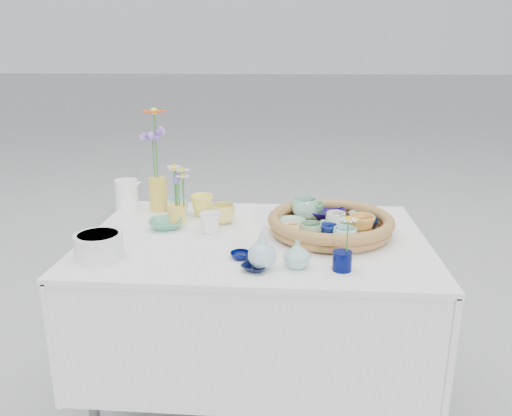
# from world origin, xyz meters

# --- Properties ---
(ground) EXTENTS (80.00, 80.00, 0.00)m
(ground) POSITION_xyz_m (0.00, 0.00, 0.00)
(ground) COLOR #979797
(display_table) EXTENTS (1.26, 0.86, 0.77)m
(display_table) POSITION_xyz_m (0.00, 0.00, 0.00)
(display_table) COLOR white
(display_table) RESTS_ON ground
(wicker_tray) EXTENTS (0.47, 0.47, 0.08)m
(wicker_tray) POSITION_xyz_m (0.28, 0.05, 0.80)
(wicker_tray) COLOR brown
(wicker_tray) RESTS_ON display_table
(tray_ceramic_0) EXTENTS (0.15, 0.15, 0.04)m
(tray_ceramic_0) POSITION_xyz_m (0.28, 0.19, 0.80)
(tray_ceramic_0) COLOR #0D0453
(tray_ceramic_0) RESTS_ON wicker_tray
(tray_ceramic_1) EXTENTS (0.14, 0.14, 0.04)m
(tray_ceramic_1) POSITION_xyz_m (0.41, 0.08, 0.80)
(tray_ceramic_1) COLOR black
(tray_ceramic_1) RESTS_ON wicker_tray
(tray_ceramic_2) EXTENTS (0.10, 0.10, 0.09)m
(tray_ceramic_2) POSITION_xyz_m (0.38, -0.04, 0.83)
(tray_ceramic_2) COLOR gold
(tray_ceramic_2) RESTS_ON wicker_tray
(tray_ceramic_3) EXTENTS (0.12, 0.12, 0.03)m
(tray_ceramic_3) POSITION_xyz_m (0.29, 0.03, 0.80)
(tray_ceramic_3) COLOR #4F9C69
(tray_ceramic_3) RESTS_ON wicker_tray
(tray_ceramic_4) EXTENTS (0.11, 0.11, 0.07)m
(tray_ceramic_4) POSITION_xyz_m (0.20, -0.08, 0.82)
(tray_ceramic_4) COLOR gray
(tray_ceramic_4) RESTS_ON wicker_tray
(tray_ceramic_5) EXTENTS (0.12, 0.12, 0.02)m
(tray_ceramic_5) POSITION_xyz_m (0.14, 0.09, 0.80)
(tray_ceramic_5) COLOR #A3C9B7
(tray_ceramic_5) RESTS_ON wicker_tray
(tray_ceramic_6) EXTENTS (0.13, 0.13, 0.08)m
(tray_ceramic_6) POSITION_xyz_m (0.18, 0.17, 0.82)
(tray_ceramic_6) COLOR #89C3AD
(tray_ceramic_6) RESTS_ON wicker_tray
(tray_ceramic_7) EXTENTS (0.09, 0.09, 0.06)m
(tray_ceramic_7) POSITION_xyz_m (0.30, 0.07, 0.81)
(tray_ceramic_7) COLOR white
(tray_ceramic_7) RESTS_ON wicker_tray
(tray_ceramic_8) EXTENTS (0.11, 0.11, 0.03)m
(tray_ceramic_8) POSITION_xyz_m (0.41, 0.17, 0.80)
(tray_ceramic_8) COLOR #8CC1D1
(tray_ceramic_8) RESTS_ON wicker_tray
(tray_ceramic_9) EXTENTS (0.08, 0.08, 0.06)m
(tray_ceramic_9) POSITION_xyz_m (0.26, -0.08, 0.81)
(tray_ceramic_9) COLOR navy
(tray_ceramic_9) RESTS_ON wicker_tray
(tray_ceramic_10) EXTENTS (0.14, 0.14, 0.03)m
(tray_ceramic_10) POSITION_xyz_m (0.13, -0.00, 0.80)
(tray_ceramic_10) COLOR #F1BD6F
(tray_ceramic_10) RESTS_ON wicker_tray
(tray_ceramic_11) EXTENTS (0.11, 0.11, 0.07)m
(tray_ceramic_11) POSITION_xyz_m (0.32, -0.12, 0.82)
(tray_ceramic_11) COLOR #A3DAD5
(tray_ceramic_11) RESTS_ON wicker_tray
(tray_ceramic_12) EXTENTS (0.08, 0.08, 0.07)m
(tray_ceramic_12) POSITION_xyz_m (0.23, 0.18, 0.82)
(tray_ceramic_12) COLOR #579860
(tray_ceramic_12) RESTS_ON wicker_tray
(loose_ceramic_0) EXTENTS (0.12, 0.12, 0.09)m
(loose_ceramic_0) POSITION_xyz_m (-0.25, 0.24, 0.81)
(loose_ceramic_0) COLOR #FEEC55
(loose_ceramic_0) RESTS_ON display_table
(loose_ceramic_1) EXTENTS (0.12, 0.12, 0.08)m
(loose_ceramic_1) POSITION_xyz_m (-0.14, 0.15, 0.80)
(loose_ceramic_1) COLOR #DAC95C
(loose_ceramic_1) RESTS_ON display_table
(loose_ceramic_2) EXTENTS (0.16, 0.16, 0.03)m
(loose_ceramic_2) POSITION_xyz_m (-0.36, 0.07, 0.78)
(loose_ceramic_2) COLOR #479573
(loose_ceramic_2) RESTS_ON display_table
(loose_ceramic_3) EXTENTS (0.11, 0.11, 0.08)m
(loose_ceramic_3) POSITION_xyz_m (-0.18, 0.03, 0.80)
(loose_ceramic_3) COLOR white
(loose_ceramic_3) RESTS_ON display_table
(loose_ceramic_4) EXTENTS (0.09, 0.09, 0.02)m
(loose_ceramic_4) POSITION_xyz_m (-0.03, -0.21, 0.78)
(loose_ceramic_4) COLOR #00073D
(loose_ceramic_4) RESTS_ON display_table
(loose_ceramic_5) EXTENTS (0.11, 0.11, 0.07)m
(loose_ceramic_5) POSITION_xyz_m (-0.35, 0.24, 0.80)
(loose_ceramic_5) COLOR #98D8D4
(loose_ceramic_5) RESTS_ON display_table
(loose_ceramic_6) EXTENTS (0.11, 0.11, 0.02)m
(loose_ceramic_6) POSITION_xyz_m (0.02, -0.31, 0.78)
(loose_ceramic_6) COLOR black
(loose_ceramic_6) RESTS_ON display_table
(fluted_bowl) EXTENTS (0.20, 0.20, 0.08)m
(fluted_bowl) POSITION_xyz_m (-0.51, -0.24, 0.81)
(fluted_bowl) COLOR silver
(fluted_bowl) RESTS_ON display_table
(bud_vase_paleblue) EXTENTS (0.12, 0.12, 0.14)m
(bud_vase_paleblue) POSITION_xyz_m (0.04, -0.29, 0.83)
(bud_vase_paleblue) COLOR #9DBECC
(bud_vase_paleblue) RESTS_ON display_table
(bud_vase_seafoam) EXTENTS (0.11, 0.11, 0.09)m
(bud_vase_seafoam) POSITION_xyz_m (0.15, -0.27, 0.81)
(bud_vase_seafoam) COLOR #8FBAB4
(bud_vase_seafoam) RESTS_ON display_table
(bud_vase_cobalt) EXTENTS (0.06, 0.06, 0.06)m
(bud_vase_cobalt) POSITION_xyz_m (0.29, -0.29, 0.80)
(bud_vase_cobalt) COLOR #00063E
(bud_vase_cobalt) RESTS_ON display_table
(single_daisy) EXTENTS (0.07, 0.07, 0.12)m
(single_daisy) POSITION_xyz_m (0.31, -0.28, 0.88)
(single_daisy) COLOR silver
(single_daisy) RESTS_ON bud_vase_cobalt
(tall_vase_yellow) EXTENTS (0.10, 0.10, 0.15)m
(tall_vase_yellow) POSITION_xyz_m (-0.45, 0.29, 0.84)
(tall_vase_yellow) COLOR gold
(tall_vase_yellow) RESTS_ON display_table
(gerbera) EXTENTS (0.12, 0.12, 0.30)m
(gerbera) POSITION_xyz_m (-0.44, 0.29, 1.05)
(gerbera) COLOR #E03F0B
(gerbera) RESTS_ON tall_vase_yellow
(hydrangea) EXTENTS (0.09, 0.09, 0.25)m
(hydrangea) POSITION_xyz_m (-0.46, 0.30, 1.00)
(hydrangea) COLOR #7555B0
(hydrangea) RESTS_ON tall_vase_yellow
(white_pitcher) EXTENTS (0.16, 0.14, 0.13)m
(white_pitcher) POSITION_xyz_m (-0.59, 0.31, 0.83)
(white_pitcher) COLOR white
(white_pitcher) RESTS_ON display_table
(daisy_cup) EXTENTS (0.08, 0.08, 0.08)m
(daisy_cup) POSITION_xyz_m (-0.33, 0.14, 0.80)
(daisy_cup) COLOR #FFCA4D
(daisy_cup) RESTS_ON display_table
(daisy_posy) EXTENTS (0.09, 0.09, 0.17)m
(daisy_posy) POSITION_xyz_m (-0.32, 0.13, 0.92)
(daisy_posy) COLOR beige
(daisy_posy) RESTS_ON daisy_cup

